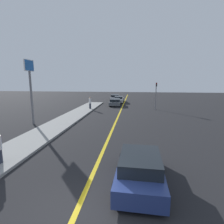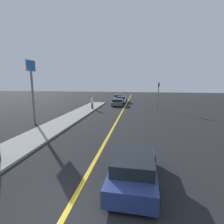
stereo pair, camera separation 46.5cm
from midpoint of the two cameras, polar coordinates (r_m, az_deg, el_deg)
The scene contains 10 objects.
ground_plane at distance 6.54m, azimuth -13.05°, elevation -30.18°, with size 120.00×120.00×0.00m, color black.
road_center_line at distance 23.06m, azimuth 3.66°, elevation -0.27°, with size 0.20×60.00×0.01m.
sidewalk_left at distance 20.20m, azimuth -12.57°, elevation -1.80°, with size 2.73×27.60×0.15m.
car_near_right_lane at distance 7.63m, azimuth 8.86°, elevation -17.86°, with size 2.04×4.08×1.31m.
car_ahead_center at distance 29.93m, azimuth 2.34°, elevation 3.27°, with size 2.12×4.71×1.14m.
car_far_distant at distance 34.17m, azimuth 3.56°, elevation 4.16°, with size 2.02×4.56×1.17m.
car_parked_left_lot at distance 37.86m, azimuth 2.39°, elevation 4.77°, with size 2.04×4.24×1.19m.
pedestrian_mid_group at distance 25.57m, azimuth -5.97°, elevation 3.04°, with size 0.33×0.33×1.72m.
traffic_light at distance 26.04m, azimuth 15.40°, elevation 5.93°, with size 0.18×0.40×3.91m.
roadside_sign at distance 18.34m, azimuth -24.11°, elevation 9.64°, with size 0.20×1.46×6.10m.
Camera 2 is at (2.23, -4.55, 4.22)m, focal length 28.00 mm.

